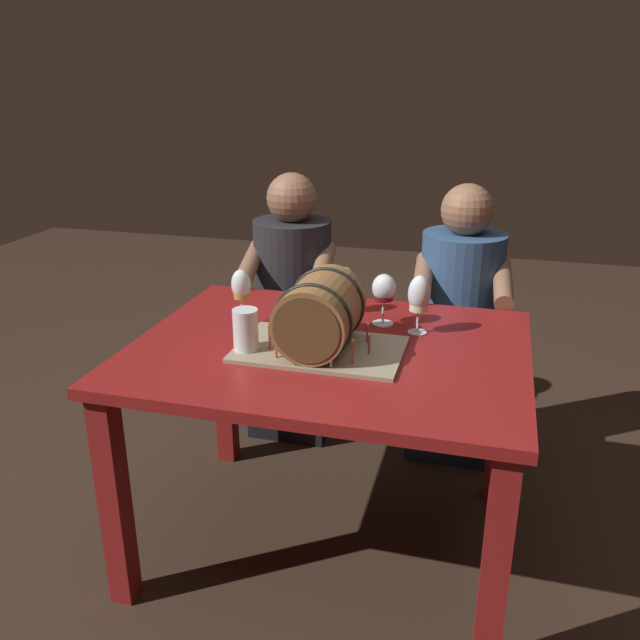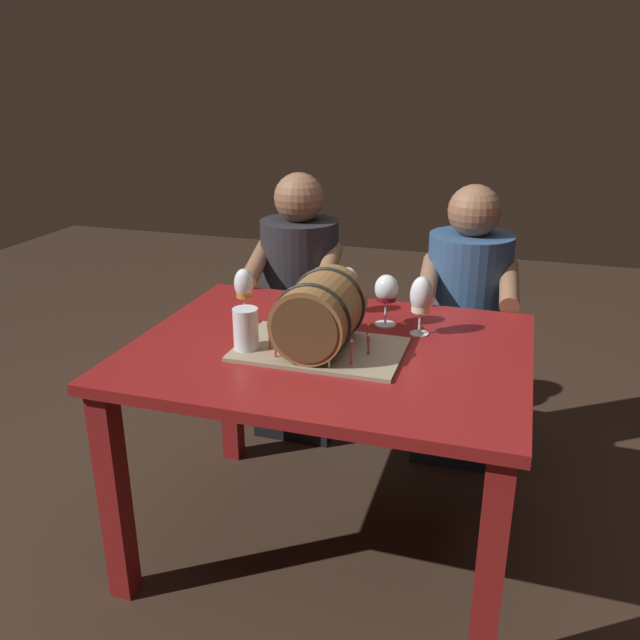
{
  "view_description": "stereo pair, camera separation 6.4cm",
  "coord_description": "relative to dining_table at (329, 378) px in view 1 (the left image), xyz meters",
  "views": [
    {
      "loc": [
        0.46,
        -1.81,
        1.53
      ],
      "look_at": [
        -0.02,
        -0.05,
        0.84
      ],
      "focal_mm": 37.0,
      "sensor_mm": 36.0,
      "label": 1
    },
    {
      "loc": [
        0.52,
        -1.79,
        1.53
      ],
      "look_at": [
        -0.02,
        -0.05,
        0.84
      ],
      "focal_mm": 37.0,
      "sensor_mm": 36.0,
      "label": 2
    }
  ],
  "objects": [
    {
      "name": "dining_table",
      "position": [
        0.0,
        0.0,
        0.0
      ],
      "size": [
        1.2,
        0.94,
        0.74
      ],
      "color": "maroon",
      "rests_on": "ground"
    },
    {
      "name": "beer_pint",
      "position": [
        -0.22,
        -0.12,
        0.17
      ],
      "size": [
        0.08,
        0.08,
        0.14
      ],
      "color": "white",
      "rests_on": "dining_table"
    },
    {
      "name": "person_seated_right",
      "position": [
        0.35,
        0.74,
        -0.11
      ],
      "size": [
        0.38,
        0.47,
        1.13
      ],
      "color": "#1B2D46",
      "rests_on": "ground"
    },
    {
      "name": "barrel_cake",
      "position": [
        -0.02,
        -0.05,
        0.22
      ],
      "size": [
        0.5,
        0.32,
        0.24
      ],
      "color": "gray",
      "rests_on": "dining_table"
    },
    {
      "name": "wine_glass_white",
      "position": [
        0.25,
        0.17,
        0.24
      ],
      "size": [
        0.07,
        0.07,
        0.19
      ],
      "color": "white",
      "rests_on": "dining_table"
    },
    {
      "name": "wine_glass_rose",
      "position": [
        -0.02,
        0.3,
        0.22
      ],
      "size": [
        0.07,
        0.07,
        0.16
      ],
      "color": "white",
      "rests_on": "dining_table"
    },
    {
      "name": "ground_plane",
      "position": [
        0.0,
        0.0,
        -0.63
      ],
      "size": [
        8.0,
        8.0,
        0.0
      ],
      "primitive_type": "plane",
      "color": "#332319"
    },
    {
      "name": "wine_glass_amber",
      "position": [
        -0.32,
        0.1,
        0.24
      ],
      "size": [
        0.06,
        0.06,
        0.19
      ],
      "color": "white",
      "rests_on": "dining_table"
    },
    {
      "name": "person_seated_left",
      "position": [
        -0.35,
        0.74,
        -0.1
      ],
      "size": [
        0.4,
        0.49,
        1.15
      ],
      "color": "black",
      "rests_on": "ground"
    },
    {
      "name": "wine_glass_red",
      "position": [
        0.13,
        0.22,
        0.23
      ],
      "size": [
        0.08,
        0.08,
        0.17
      ],
      "color": "white",
      "rests_on": "dining_table"
    }
  ]
}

